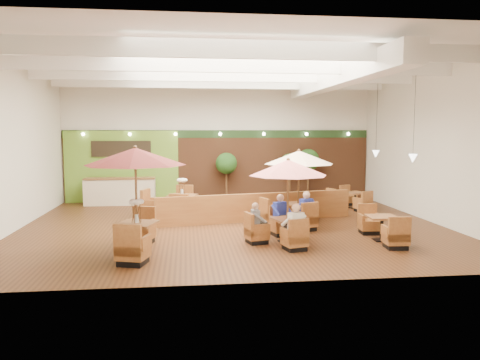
{
  "coord_description": "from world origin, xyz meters",
  "views": [
    {
      "loc": [
        -1.56,
        -15.46,
        3.19
      ],
      "look_at": [
        0.3,
        0.5,
        1.5
      ],
      "focal_mm": 35.0,
      "sensor_mm": 36.0,
      "label": 1
    }
  ],
  "objects": [
    {
      "name": "room",
      "position": [
        0.25,
        1.22,
        3.63
      ],
      "size": [
        14.04,
        14.0,
        5.52
      ],
      "color": "#381E0F",
      "rests_on": "ground"
    },
    {
      "name": "table_4",
      "position": [
        4.1,
        -2.63,
        0.35
      ],
      "size": [
        0.88,
        2.48,
        0.92
      ],
      "rotation": [
        0.0,
        0.0,
        -0.07
      ],
      "color": "brown",
      "rests_on": "ground"
    },
    {
      "name": "booth_divider",
      "position": [
        0.93,
        0.69,
        0.5
      ],
      "size": [
        7.12,
        1.54,
        1.0
      ],
      "primitive_type": "cube",
      "rotation": [
        0.0,
        0.0,
        0.19
      ],
      "color": "brown",
      "rests_on": "ground"
    },
    {
      "name": "topiary_0",
      "position": [
        0.25,
        5.3,
        1.66
      ],
      "size": [
        0.96,
        0.96,
        2.23
      ],
      "color": "black",
      "rests_on": "ground"
    },
    {
      "name": "diner_2",
      "position": [
        0.43,
        -2.52,
        0.73
      ],
      "size": [
        0.29,
        0.36,
        0.71
      ],
      "rotation": [
        0.0,
        0.0,
        4.79
      ],
      "color": "slate",
      "rests_on": "ground"
    },
    {
      "name": "service_counter",
      "position": [
        -4.4,
        5.1,
        0.58
      ],
      "size": [
        3.0,
        0.75,
        1.18
      ],
      "color": "beige",
      "rests_on": "ground"
    },
    {
      "name": "table_2",
      "position": [
        2.17,
        -0.05,
        1.86
      ],
      "size": [
        2.53,
        2.68,
        2.58
      ],
      "rotation": [
        0.0,
        0.0,
        0.35
      ],
      "color": "brown",
      "rests_on": "ground"
    },
    {
      "name": "topiary_2",
      "position": [
        3.99,
        5.3,
        1.77
      ],
      "size": [
        1.02,
        1.02,
        2.38
      ],
      "color": "black",
      "rests_on": "ground"
    },
    {
      "name": "table_3",
      "position": [
        -2.0,
        1.73,
        0.47
      ],
      "size": [
        2.12,
        3.02,
        1.62
      ],
      "rotation": [
        0.0,
        0.0,
        -0.34
      ],
      "color": "brown",
      "rests_on": "ground"
    },
    {
      "name": "table_1",
      "position": [
        1.26,
        -2.52,
        1.76
      ],
      "size": [
        2.36,
        2.48,
        2.44
      ],
      "rotation": [
        0.0,
        0.0,
        0.24
      ],
      "color": "brown",
      "rests_on": "ground"
    },
    {
      "name": "diner_0",
      "position": [
        1.32,
        -3.41,
        0.76
      ],
      "size": [
        0.45,
        0.42,
        0.82
      ],
      "rotation": [
        0.0,
        0.0,
        0.4
      ],
      "color": "silver",
      "rests_on": "ground"
    },
    {
      "name": "diner_3",
      "position": [
        2.24,
        -0.99,
        0.76
      ],
      "size": [
        0.45,
        0.43,
        0.82
      ],
      "rotation": [
        0.0,
        0.0,
        0.43
      ],
      "color": "#24339F",
      "rests_on": "ground"
    },
    {
      "name": "topiary_1",
      "position": [
        3.14,
        5.3,
        1.62
      ],
      "size": [
        0.94,
        0.94,
        2.17
      ],
      "color": "black",
      "rests_on": "ground"
    },
    {
      "name": "diner_1",
      "position": [
        1.32,
        -1.63,
        0.76
      ],
      "size": [
        0.45,
        0.41,
        0.81
      ],
      "rotation": [
        0.0,
        0.0,
        3.5
      ],
      "color": "#24339F",
      "rests_on": "ground"
    },
    {
      "name": "table_0",
      "position": [
        -2.84,
        -3.26,
        2.13
      ],
      "size": [
        2.61,
        2.91,
        2.82
      ],
      "rotation": [
        0.0,
        0.0,
        -0.3
      ],
      "color": "brown",
      "rests_on": "ground"
    },
    {
      "name": "diner_4",
      "position": [
        2.24,
        -0.99,
        0.75
      ],
      "size": [
        0.44,
        0.42,
        0.78
      ],
      "rotation": [
        0.0,
        0.0,
        0.47
      ],
      "color": "silver",
      "rests_on": "ground"
    },
    {
      "name": "table_5",
      "position": [
        5.15,
        3.02,
        0.32
      ],
      "size": [
        1.7,
        2.42,
        0.85
      ],
      "rotation": [
        0.0,
        0.0,
        0.37
      ],
      "color": "brown",
      "rests_on": "ground"
    }
  ]
}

